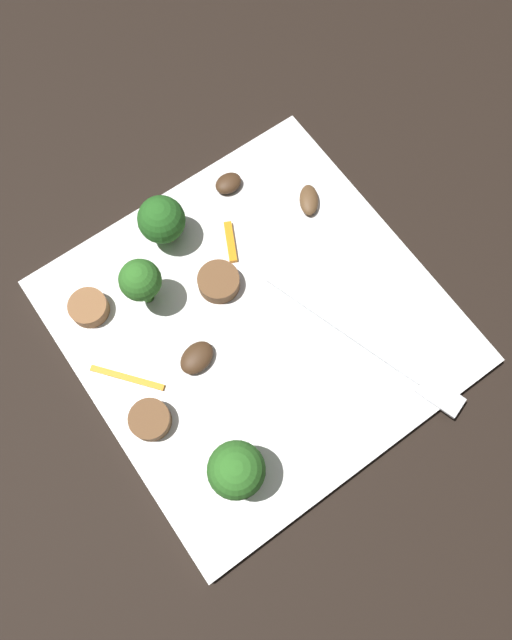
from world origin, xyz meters
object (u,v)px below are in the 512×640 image
(mushroom_1, at_px, (309,200))
(plate, at_px, (256,322))
(broccoli_floret_0, at_px, (162,220))
(mushroom_0, at_px, (195,355))
(broccoli_floret_2, at_px, (140,281))
(pepper_strip_0, at_px, (230,242))
(sausage_slice_0, at_px, (219,282))
(pepper_strip_1, at_px, (127,378))
(broccoli_floret_1, at_px, (236,470))
(mushroom_2, at_px, (228,183))
(sausage_slice_2, at_px, (150,420))
(sausage_slice_1, at_px, (89,308))
(fork, at_px, (376,352))

(mushroom_1, bearing_deg, plate, -58.45)
(broccoli_floret_0, xyz_separation_m, mushroom_0, (0.10, -0.04, -0.02))
(broccoli_floret_2, xyz_separation_m, pepper_strip_0, (-0.00, 0.08, -0.03))
(broccoli_floret_0, distance_m, sausage_slice_0, 0.07)
(sausage_slice_0, relative_size, pepper_strip_1, 0.57)
(mushroom_0, height_order, pepper_strip_1, mushroom_0)
(sausage_slice_0, height_order, mushroom_1, sausage_slice_0)
(broccoli_floret_0, bearing_deg, broccoli_floret_1, -17.78)
(broccoli_floret_0, bearing_deg, mushroom_2, 97.21)
(sausage_slice_2, bearing_deg, sausage_slice_1, 175.73)
(broccoli_floret_1, bearing_deg, plate, 138.09)
(pepper_strip_1, bearing_deg, broccoli_floret_1, 14.82)
(mushroom_1, height_order, mushroom_2, same)
(broccoli_floret_1, bearing_deg, broccoli_floret_2, 172.57)
(plate, height_order, sausage_slice_2, sausage_slice_2)
(plate, distance_m, broccoli_floret_1, 0.13)
(broccoli_floret_0, height_order, pepper_strip_1, broccoli_floret_0)
(broccoli_floret_1, bearing_deg, mushroom_0, 165.41)
(sausage_slice_1, relative_size, mushroom_1, 1.06)
(mushroom_0, xyz_separation_m, pepper_strip_0, (-0.07, 0.08, -0.00))
(fork, relative_size, broccoli_floret_1, 3.28)
(sausage_slice_1, distance_m, mushroom_0, 0.09)
(pepper_strip_0, bearing_deg, sausage_slice_2, -56.65)
(plate, distance_m, sausage_slice_2, 0.11)
(mushroom_1, distance_m, pepper_strip_0, 0.08)
(broccoli_floret_0, relative_size, mushroom_2, 2.01)
(broccoli_floret_0, relative_size, pepper_strip_1, 0.81)
(plate, xyz_separation_m, broccoli_floret_1, (0.09, -0.08, 0.04))
(sausage_slice_1, bearing_deg, sausage_slice_0, 66.70)
(fork, xyz_separation_m, sausage_slice_2, (-0.06, -0.17, 0.01))
(broccoli_floret_2, xyz_separation_m, sausage_slice_0, (0.02, 0.05, -0.03))
(sausage_slice_0, height_order, sausage_slice_1, same)
(fork, distance_m, sausage_slice_0, 0.14)
(sausage_slice_1, bearing_deg, sausage_slice_2, -4.27)
(plate, bearing_deg, mushroom_0, -92.25)
(plate, relative_size, mushroom_2, 11.75)
(fork, distance_m, pepper_strip_1, 0.19)
(plate, distance_m, mushroom_1, 0.11)
(sausage_slice_1, bearing_deg, fork, 45.87)
(fork, bearing_deg, pepper_strip_1, -137.32)
(plate, relative_size, mushroom_0, 9.42)
(broccoli_floret_0, xyz_separation_m, pepper_strip_1, (0.09, -0.09, -0.03))
(fork, bearing_deg, sausage_slice_0, -168.09)
(mushroom_1, xyz_separation_m, pepper_strip_1, (0.04, -0.21, -0.00))
(sausage_slice_0, bearing_deg, pepper_strip_0, 131.49)
(sausage_slice_2, xyz_separation_m, mushroom_2, (-0.13, 0.16, -0.00))
(broccoli_floret_0, xyz_separation_m, broccoli_floret_2, (0.04, -0.04, 0.01))
(broccoli_floret_0, xyz_separation_m, pepper_strip_0, (0.04, 0.04, -0.03))
(broccoli_floret_1, height_order, mushroom_1, broccoli_floret_1)
(plate, distance_m, broccoli_floret_2, 0.10)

